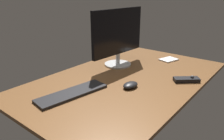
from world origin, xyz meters
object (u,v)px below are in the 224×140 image
object	(u,v)px
monitor	(118,35)
notepad	(169,60)
keyboard	(72,93)
media_remote	(187,80)
computer_mouse	(130,85)

from	to	relation	value
monitor	notepad	size ratio (longest dim) A/B	3.74
monitor	keyboard	xyz separation A→B (cm)	(-54.32, -10.53, -21.52)
keyboard	media_remote	xyz separation A→B (cm)	(55.83, -41.44, 0.56)
computer_mouse	notepad	bearing A→B (deg)	9.40
keyboard	notepad	xyz separation A→B (cm)	(88.84, -14.07, -0.22)
monitor	media_remote	size ratio (longest dim) A/B	3.23
monitor	media_remote	world-z (taller)	monitor
monitor	media_remote	bearing A→B (deg)	-84.56
monitor	computer_mouse	xyz separation A→B (cm)	(-27.43, -30.04, -20.67)
keyboard	computer_mouse	bearing A→B (deg)	-27.05
monitor	notepad	bearing A→B (deg)	-31.69
media_remote	computer_mouse	bearing A→B (deg)	-168.38
keyboard	media_remote	size ratio (longest dim) A/B	2.60
computer_mouse	notepad	distance (cm)	62.20
monitor	computer_mouse	world-z (taller)	monitor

